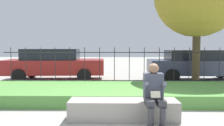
{
  "coord_description": "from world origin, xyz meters",
  "views": [
    {
      "loc": [
        -0.23,
        -4.58,
        1.54
      ],
      "look_at": [
        -0.34,
        2.04,
        1.06
      ],
      "focal_mm": 35.0,
      "sensor_mm": 36.0,
      "label": 1
    }
  ],
  "objects_px": {
    "stone_bench": "(123,111)",
    "car_parked_right": "(197,64)",
    "person_seated_reader": "(154,92)",
    "car_parked_left": "(55,64)"
  },
  "relations": [
    {
      "from": "person_seated_reader",
      "to": "car_parked_right",
      "type": "relative_size",
      "value": 0.26
    },
    {
      "from": "stone_bench",
      "to": "car_parked_right",
      "type": "height_order",
      "value": "car_parked_right"
    },
    {
      "from": "stone_bench",
      "to": "person_seated_reader",
      "type": "relative_size",
      "value": 1.89
    },
    {
      "from": "person_seated_reader",
      "to": "car_parked_left",
      "type": "height_order",
      "value": "car_parked_left"
    },
    {
      "from": "person_seated_reader",
      "to": "stone_bench",
      "type": "bearing_deg",
      "value": 151.87
    },
    {
      "from": "stone_bench",
      "to": "person_seated_reader",
      "type": "bearing_deg",
      "value": -28.13
    },
    {
      "from": "car_parked_right",
      "to": "person_seated_reader",
      "type": "bearing_deg",
      "value": -116.34
    },
    {
      "from": "person_seated_reader",
      "to": "car_parked_left",
      "type": "bearing_deg",
      "value": 121.4
    },
    {
      "from": "person_seated_reader",
      "to": "car_parked_left",
      "type": "distance_m",
      "value": 6.99
    },
    {
      "from": "stone_bench",
      "to": "person_seated_reader",
      "type": "xyz_separation_m",
      "value": [
        0.59,
        -0.32,
        0.47
      ]
    }
  ]
}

